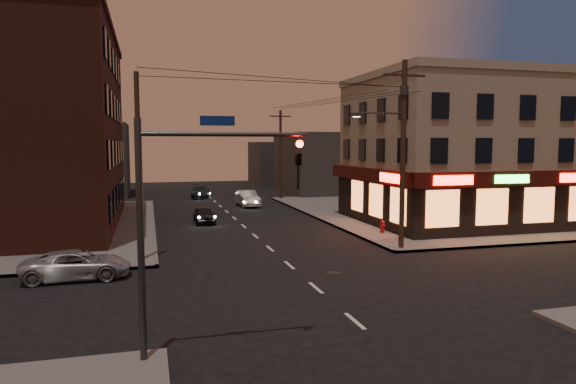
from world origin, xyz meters
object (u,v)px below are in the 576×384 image
object	(u,v)px
sedan_near	(204,214)
sedan_far	(200,191)
fire_hydrant	(382,226)
sedan_mid	(247,198)
suv_cross	(77,265)

from	to	relation	value
sedan_near	sedan_far	bearing A→B (deg)	85.69
sedan_near	fire_hydrant	size ratio (longest dim) A/B	4.43
sedan_far	fire_hydrant	xyz separation A→B (m)	(8.84, -25.89, -0.08)
sedan_mid	sedan_far	size ratio (longest dim) A/B	0.96
sedan_far	fire_hydrant	distance (m)	27.36
sedan_near	sedan_mid	world-z (taller)	sedan_mid
sedan_mid	sedan_far	bearing A→B (deg)	106.88
sedan_mid	sedan_far	world-z (taller)	sedan_mid
sedan_mid	sedan_near	bearing A→B (deg)	-123.03
sedan_near	sedan_far	distance (m)	17.82
suv_cross	sedan_near	bearing A→B (deg)	-26.01
suv_cross	fire_hydrant	size ratio (longest dim) A/B	5.48
fire_hydrant	sedan_mid	bearing A→B (deg)	107.57
sedan_far	sedan_mid	bearing A→B (deg)	-62.04
sedan_near	fire_hydrant	world-z (taller)	sedan_near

